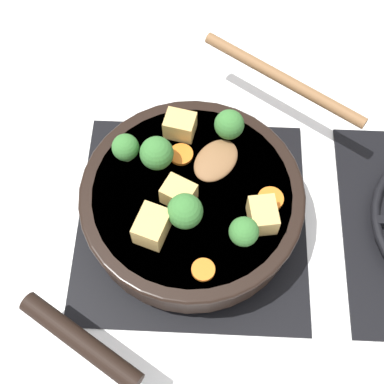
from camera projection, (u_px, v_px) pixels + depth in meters
The scene contains 16 objects.
ground_plane at pixel (192, 219), 0.73m from camera, with size 2.40×2.40×0.00m, color white.
front_burner_grate at pixel (192, 216), 0.72m from camera, with size 0.31×0.31×0.03m.
skillet_pan at pixel (191, 202), 0.68m from camera, with size 0.38×0.33×0.06m.
wooden_spoon at pixel (256, 111), 0.71m from camera, with size 0.25×0.24×0.02m.
tofu_cube_center_large at pixel (263, 215), 0.63m from camera, with size 0.04×0.03×0.03m, color tan.
tofu_cube_near_handle at pixel (180, 125), 0.69m from camera, with size 0.04×0.03×0.03m, color tan.
tofu_cube_east_chunk at pixel (179, 194), 0.64m from camera, with size 0.04×0.03×0.03m, color tan.
tofu_cube_west_chunk at pixel (152, 226), 0.62m from camera, with size 0.04×0.03×0.03m, color tan.
broccoli_floret_near_spoon at pixel (229, 125), 0.68m from camera, with size 0.04×0.04×0.05m.
broccoli_floret_center_top at pixel (244, 232), 0.61m from camera, with size 0.04×0.04×0.04m.
broccoli_floret_east_rim at pixel (126, 148), 0.66m from camera, with size 0.03×0.03×0.04m.
broccoli_floret_west_rim at pixel (185, 211), 0.62m from camera, with size 0.04×0.04×0.05m.
broccoli_floret_north_edge at pixel (157, 153), 0.65m from camera, with size 0.04×0.04×0.05m.
carrot_slice_orange_thin at pixel (181, 154), 0.68m from camera, with size 0.03×0.03×0.01m, color orange.
carrot_slice_near_center at pixel (271, 199), 0.65m from camera, with size 0.03×0.03×0.01m, color orange.
carrot_slice_edge_slice at pixel (203, 270), 0.61m from camera, with size 0.03×0.03×0.01m, color orange.
Camera 1 is at (0.30, 0.01, 0.67)m, focal length 50.00 mm.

